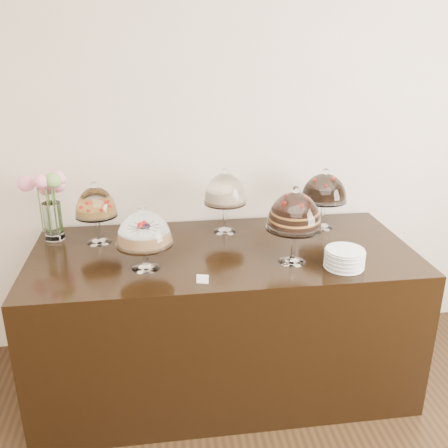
{
  "coord_description": "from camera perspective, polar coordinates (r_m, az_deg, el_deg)",
  "views": [
    {
      "loc": [
        -0.57,
        -0.17,
        2.08
      ],
      "look_at": [
        -0.21,
        2.4,
        1.08
      ],
      "focal_mm": 40.0,
      "sensor_mm": 36.0,
      "label": 1
    }
  ],
  "objects": [
    {
      "name": "plate_stack",
      "position": [
        2.74,
        13.6,
        -3.85
      ],
      "size": [
        0.21,
        0.21,
        0.1
      ],
      "color": "silver",
      "rests_on": "display_counter"
    },
    {
      "name": "cake_stand_choco_layer",
      "position": [
        2.67,
        8.05,
        1.21
      ],
      "size": [
        0.3,
        0.3,
        0.43
      ],
      "color": "white",
      "rests_on": "display_counter"
    },
    {
      "name": "cake_stand_sugar_sponge",
      "position": [
        2.63,
        -9.14,
        -0.82
      ],
      "size": [
        0.3,
        0.3,
        0.36
      ],
      "color": "white",
      "rests_on": "display_counter"
    },
    {
      "name": "flower_vase",
      "position": [
        3.16,
        -19.37,
        2.9
      ],
      "size": [
        0.28,
        0.24,
        0.43
      ],
      "color": "white",
      "rests_on": "display_counter"
    },
    {
      "name": "display_counter",
      "position": [
        3.11,
        -0.13,
        -10.57
      ],
      "size": [
        2.2,
        1.0,
        0.9
      ],
      "primitive_type": "cube",
      "color": "black",
      "rests_on": "ground"
    },
    {
      "name": "price_card_left",
      "position": [
        2.52,
        -2.47,
        -6.3
      ],
      "size": [
        0.06,
        0.03,
        0.04
      ],
      "primitive_type": "cube",
      "rotation": [
        -0.21,
        0.0,
        -0.28
      ],
      "color": "white",
      "rests_on": "display_counter"
    },
    {
      "name": "cake_stand_cheesecake",
      "position": [
        3.08,
        0.11,
        3.75
      ],
      "size": [
        0.27,
        0.27,
        0.41
      ],
      "color": "white",
      "rests_on": "display_counter"
    },
    {
      "name": "cake_stand_fruit_tart",
      "position": [
        3.02,
        -14.45,
        2.14
      ],
      "size": [
        0.25,
        0.25,
        0.38
      ],
      "color": "white",
      "rests_on": "display_counter"
    },
    {
      "name": "wall_back",
      "position": [
        3.28,
        2.29,
        10.84
      ],
      "size": [
        5.0,
        0.04,
        3.0
      ],
      "primitive_type": "cube",
      "color": "beige",
      "rests_on": "ground"
    },
    {
      "name": "cake_stand_dark_choco",
      "position": [
        3.21,
        11.39,
        3.87
      ],
      "size": [
        0.29,
        0.29,
        0.39
      ],
      "color": "white",
      "rests_on": "display_counter"
    }
  ]
}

